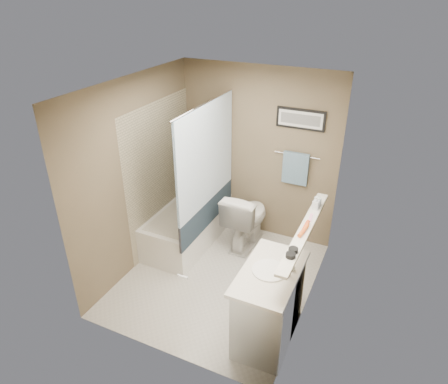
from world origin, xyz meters
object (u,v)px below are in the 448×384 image
at_px(candle_bowl_far, 293,250).
at_px(soap_bottle, 316,203).
at_px(bathtub, 188,225).
at_px(candle_bowl_near, 291,255).
at_px(hair_brush_back, 305,227).
at_px(hair_brush_front, 303,231).
at_px(vanity, 269,306).
at_px(toilet, 246,218).
at_px(glass_jar, 317,202).

distance_m(candle_bowl_far, soap_bottle, 0.86).
bearing_deg(bathtub, candle_bowl_near, -33.93).
bearing_deg(hair_brush_back, candle_bowl_far, -90.00).
distance_m(candle_bowl_near, hair_brush_front, 0.43).
bearing_deg(bathtub, candle_bowl_far, -32.05).
xyz_separation_m(hair_brush_front, soap_bottle, (0.00, 0.51, 0.05)).
bearing_deg(vanity, toilet, 118.19).
distance_m(bathtub, hair_brush_back, 2.12).
bearing_deg(soap_bottle, candle_bowl_far, -90.00).
bearing_deg(toilet, candle_bowl_near, 125.23).
relative_size(bathtub, toilet, 1.79).
bearing_deg(candle_bowl_near, hair_brush_back, 90.00).
bearing_deg(vanity, hair_brush_front, 61.70).
distance_m(glass_jar, soap_bottle, 0.08).
distance_m(bathtub, toilet, 0.83).
relative_size(vanity, hair_brush_back, 4.09).
height_order(candle_bowl_near, hair_brush_front, hair_brush_front).
bearing_deg(toilet, bathtub, 20.60).
bearing_deg(vanity, candle_bowl_near, -20.87).
height_order(candle_bowl_near, soap_bottle, soap_bottle).
height_order(glass_jar, soap_bottle, soap_bottle).
xyz_separation_m(candle_bowl_near, candle_bowl_far, (0.00, 0.08, 0.00)).
height_order(candle_bowl_far, hair_brush_back, hair_brush_back).
xyz_separation_m(vanity, hair_brush_front, (0.19, 0.37, 0.74)).
relative_size(vanity, candle_bowl_near, 10.00).
height_order(vanity, hair_brush_front, hair_brush_front).
relative_size(candle_bowl_near, hair_brush_front, 0.41).
relative_size(candle_bowl_far, hair_brush_back, 0.41).
bearing_deg(bathtub, glass_jar, -6.18).
bearing_deg(vanity, bathtub, 142.06).
relative_size(candle_bowl_near, glass_jar, 0.90).
height_order(vanity, soap_bottle, soap_bottle).
relative_size(toilet, glass_jar, 8.37).
height_order(hair_brush_back, soap_bottle, soap_bottle).
height_order(toilet, hair_brush_front, hair_brush_front).
distance_m(hair_brush_back, soap_bottle, 0.44).
bearing_deg(candle_bowl_far, soap_bottle, 90.00).
xyz_separation_m(candle_bowl_near, hair_brush_back, (0.00, 0.51, 0.00)).
height_order(hair_brush_front, hair_brush_back, same).
xyz_separation_m(bathtub, candle_bowl_near, (1.79, -1.24, 0.89)).
distance_m(candle_bowl_far, glass_jar, 0.93).
bearing_deg(candle_bowl_far, bathtub, 147.19).
relative_size(candle_bowl_far, hair_brush_front, 0.41).
relative_size(candle_bowl_near, candle_bowl_far, 1.00).
height_order(bathtub, candle_bowl_far, candle_bowl_far).
distance_m(vanity, candle_bowl_far, 0.76).
xyz_separation_m(bathtub, vanity, (1.60, -1.17, 0.15)).
bearing_deg(candle_bowl_far, candle_bowl_near, -90.00).
height_order(candle_bowl_far, glass_jar, glass_jar).
xyz_separation_m(vanity, glass_jar, (0.19, 0.95, 0.77)).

